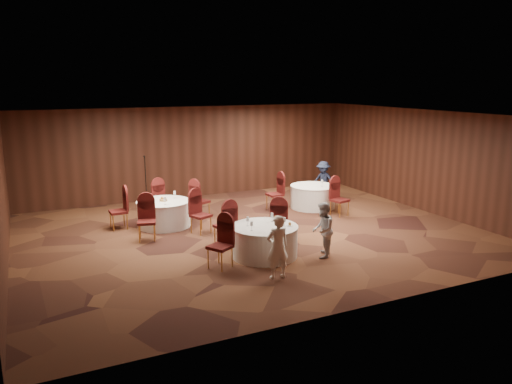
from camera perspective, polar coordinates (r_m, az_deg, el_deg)
name	(u,v)px	position (r m, az deg, el deg)	size (l,w,h in m)	color
ground	(253,233)	(13.66, -0.40, -4.75)	(12.00, 12.00, 0.00)	black
room_shell	(252,162)	(13.20, -0.41, 3.41)	(12.00, 12.00, 12.00)	silver
table_main	(264,241)	(11.83, 0.97, -5.61)	(1.59, 1.59, 0.74)	silver
table_left	(164,213)	(14.48, -10.49, -2.41)	(1.53, 1.53, 0.74)	silver
table_right	(313,196)	(16.41, 6.50, -0.50)	(1.47, 1.47, 0.74)	silver
chairs_main	(243,231)	(12.21, -1.52, -4.43)	(2.82, 2.10, 1.00)	#380E0B
chairs_left	(165,209)	(14.43, -10.41, -1.95)	(3.09, 2.99, 1.00)	#380E0B
chairs_right	(306,197)	(15.77, 5.79, -0.56)	(2.02, 2.13, 1.00)	#380E0B
tabletop_main	(272,222)	(11.73, 1.80, -3.42)	(1.09, 1.08, 0.22)	silver
tabletop_left	(163,198)	(14.37, -10.58, -0.69)	(0.83, 0.85, 0.22)	silver
tabletop_right	(322,182)	(16.20, 7.56, 1.19)	(0.08, 0.08, 0.22)	silver
mic_stand	(146,192)	(16.72, -12.43, -0.02)	(0.24, 0.24, 1.71)	black
woman_a	(277,247)	(10.46, 2.47, -6.31)	(0.50, 0.33, 1.37)	white
woman_b	(323,230)	(11.80, 7.63, -4.32)	(0.64, 0.50, 1.32)	#B9BABF
man_c	(323,181)	(17.52, 7.69, 1.30)	(0.87, 0.50, 1.35)	#161D33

